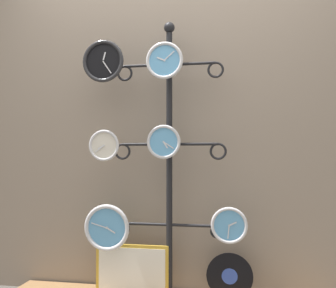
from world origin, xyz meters
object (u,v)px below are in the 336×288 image
object	(u,v)px
clock_bottom_left	(107,228)
clock_bottom_right	(229,225)
display_stand	(169,203)
clock_top_left	(103,61)
picture_frame	(132,269)
clock_middle_center	(164,142)
clock_top_center	(165,61)
clock_middle_left	(104,145)
vinyl_record	(230,276)

from	to	relation	value
clock_bottom_left	clock_bottom_right	bearing A→B (deg)	0.75
display_stand	clock_top_left	distance (m)	1.07
display_stand	clock_bottom_left	distance (m)	0.45
picture_frame	clock_top_left	bearing A→B (deg)	-154.18
clock_middle_center	picture_frame	distance (m)	0.91
picture_frame	clock_bottom_right	bearing A→B (deg)	-6.36
clock_top_center	picture_frame	bearing A→B (deg)	161.18
clock_top_left	clock_top_center	world-z (taller)	clock_top_left
clock_bottom_right	clock_middle_left	bearing A→B (deg)	179.22
picture_frame	display_stand	bearing A→B (deg)	4.16
clock_middle_left	clock_bottom_left	xyz separation A→B (m)	(0.03, -0.02, -0.56)
clock_middle_center	picture_frame	xyz separation A→B (m)	(-0.23, 0.06, -0.87)
clock_bottom_left	vinyl_record	xyz separation A→B (m)	(0.82, 0.09, -0.31)
clock_bottom_left	vinyl_record	world-z (taller)	clock_bottom_left
clock_bottom_left	picture_frame	world-z (taller)	clock_bottom_left
clock_top_left	clock_bottom_left	bearing A→B (deg)	6.18
clock_bottom_right	picture_frame	bearing A→B (deg)	173.64
clock_middle_left	clock_bottom_right	xyz separation A→B (m)	(0.85, -0.01, -0.52)
clock_top_left	clock_top_center	distance (m)	0.43
vinyl_record	display_stand	bearing A→B (deg)	177.62
display_stand	clock_bottom_left	xyz separation A→B (m)	(-0.41, -0.10, -0.16)
display_stand	clock_bottom_right	xyz separation A→B (m)	(0.41, -0.09, -0.12)
clock_top_center	clock_bottom_right	xyz separation A→B (m)	(0.42, 0.01, -1.08)
clock_bottom_right	picture_frame	size ratio (longest dim) A/B	0.46
clock_middle_left	picture_frame	world-z (taller)	clock_middle_left
clock_top_center	clock_middle_center	distance (m)	0.54
clock_bottom_right	vinyl_record	xyz separation A→B (m)	(-0.00, 0.08, -0.35)
clock_middle_center	picture_frame	bearing A→B (deg)	166.61
clock_top_center	vinyl_record	xyz separation A→B (m)	(0.42, 0.09, -1.43)
display_stand	clock_middle_center	size ratio (longest dim) A/B	8.42
clock_bottom_left	clock_top_left	bearing A→B (deg)	-173.82
clock_middle_left	vinyl_record	size ratio (longest dim) A/B	0.70
clock_middle_left	clock_bottom_right	bearing A→B (deg)	-0.78
clock_middle_center	vinyl_record	bearing A→B (deg)	7.61
clock_middle_center	clock_middle_left	bearing A→B (deg)	-179.03
clock_top_left	vinyl_record	bearing A→B (deg)	6.07
clock_middle_center	clock_bottom_right	xyz separation A→B (m)	(0.43, -0.02, -0.54)
clock_top_center	clock_bottom_right	bearing A→B (deg)	1.24
clock_top_left	picture_frame	xyz separation A→B (m)	(0.18, 0.09, -1.43)
clock_middle_left	clock_bottom_left	distance (m)	0.56
clock_middle_center	vinyl_record	size ratio (longest dim) A/B	0.75
display_stand	picture_frame	world-z (taller)	display_stand
clock_middle_center	clock_bottom_left	distance (m)	0.70
clock_top_center	picture_frame	world-z (taller)	clock_top_center
clock_bottom_right	vinyl_record	size ratio (longest dim) A/B	0.77
clock_bottom_right	picture_frame	world-z (taller)	clock_bottom_right
vinyl_record	picture_frame	bearing A→B (deg)	-179.84
clock_middle_left	picture_frame	distance (m)	0.87
clock_top_left	clock_middle_center	xyz separation A→B (m)	(0.42, 0.03, -0.55)
display_stand	clock_top_center	xyz separation A→B (m)	(-0.01, -0.10, 0.96)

